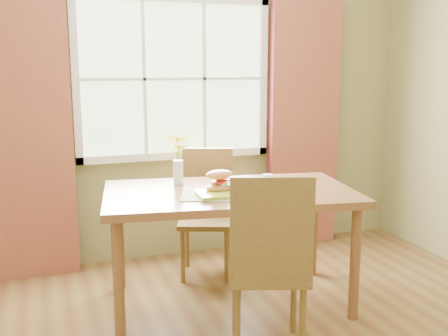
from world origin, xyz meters
The scene contains 12 objects.
room centered at (0.00, 0.00, 1.35)m, with size 4.24×3.84×2.74m.
window centered at (0.00, 1.87, 1.50)m, with size 1.62×0.06×1.32m.
curtain_left centered at (-1.15, 1.78, 1.10)m, with size 0.65×0.08×2.20m, color maroon.
curtain_right centered at (1.15, 1.78, 1.10)m, with size 0.65×0.08×2.20m, color maroon.
dining_table centered at (0.10, 0.82, 0.71)m, with size 1.75×1.16×0.80m.
chair_near centered at (0.07, 0.12, 0.57)m, with size 0.56×0.56×1.05m.
chair_far centered at (0.13, 1.43, 0.53)m, with size 0.52×0.52×0.97m.
placemat centered at (-0.03, 0.71, 0.80)m, with size 0.45×0.33×0.01m, color #B5C1A3.
plate centered at (-0.04, 0.69, 0.81)m, with size 0.24×0.24×0.01m, color #A8D635.
croissant_sandwich centered at (0.00, 0.75, 0.88)m, with size 0.19×0.13×0.14m.
water_glass centered at (0.31, 0.70, 0.85)m, with size 0.08×0.08×0.11m.
flower_vase centered at (-0.18, 1.11, 1.00)m, with size 0.14×0.14×0.35m.
Camera 1 is at (-1.07, -2.33, 1.59)m, focal length 42.00 mm.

